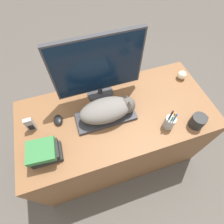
# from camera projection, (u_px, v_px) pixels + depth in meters

# --- Properties ---
(ground_plane) EXTENTS (12.00, 12.00, 0.00)m
(ground_plane) POSITION_uv_depth(u_px,v_px,m) (127.00, 181.00, 1.71)
(ground_plane) COLOR #4C4742
(desk) EXTENTS (1.44, 0.69, 0.73)m
(desk) POSITION_uv_depth(u_px,v_px,m) (116.00, 135.00, 1.58)
(desk) COLOR brown
(desk) RESTS_ON ground_plane
(keyboard) EXTENTS (0.42, 0.17, 0.02)m
(keyboard) POSITION_uv_depth(u_px,v_px,m) (106.00, 116.00, 1.24)
(keyboard) COLOR #2D2D33
(keyboard) RESTS_ON desk
(cat) EXTENTS (0.39, 0.19, 0.14)m
(cat) POSITION_uv_depth(u_px,v_px,m) (109.00, 109.00, 1.18)
(cat) COLOR #66605B
(cat) RESTS_ON keyboard
(monitor) EXTENTS (0.61, 0.20, 0.51)m
(monitor) POSITION_uv_depth(u_px,v_px,m) (98.00, 68.00, 1.14)
(monitor) COLOR #333338
(monitor) RESTS_ON desk
(computer_mouse) EXTENTS (0.06, 0.09, 0.03)m
(computer_mouse) POSITION_uv_depth(u_px,v_px,m) (58.00, 120.00, 1.22)
(computer_mouse) COLOR black
(computer_mouse) RESTS_ON desk
(coffee_mug) EXTENTS (0.13, 0.10, 0.10)m
(coffee_mug) POSITION_uv_depth(u_px,v_px,m) (198.00, 121.00, 1.18)
(coffee_mug) COLOR black
(coffee_mug) RESTS_ON desk
(pen_cup) EXTENTS (0.07, 0.07, 0.19)m
(pen_cup) POSITION_uv_depth(u_px,v_px,m) (170.00, 122.00, 1.17)
(pen_cup) COLOR #939399
(pen_cup) RESTS_ON desk
(baseball) EXTENTS (0.07, 0.07, 0.07)m
(baseball) POSITION_uv_depth(u_px,v_px,m) (182.00, 75.00, 1.43)
(baseball) COLOR beige
(baseball) RESTS_ON desk
(phone) EXTENTS (0.05, 0.03, 0.12)m
(phone) POSITION_uv_depth(u_px,v_px,m) (30.00, 125.00, 1.16)
(phone) COLOR #99999E
(phone) RESTS_ON desk
(book_stack) EXTENTS (0.19, 0.16, 0.12)m
(book_stack) POSITION_uv_depth(u_px,v_px,m) (44.00, 152.00, 1.05)
(book_stack) COLOR black
(book_stack) RESTS_ON desk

